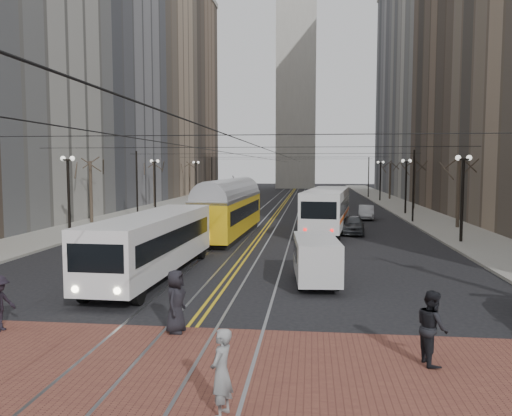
% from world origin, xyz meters
% --- Properties ---
extents(ground, '(260.00, 260.00, 0.00)m').
position_xyz_m(ground, '(0.00, 0.00, 0.00)').
color(ground, black).
rests_on(ground, ground).
extents(sidewalk_left, '(5.00, 140.00, 0.15)m').
position_xyz_m(sidewalk_left, '(-15.00, 45.00, 0.07)').
color(sidewalk_left, gray).
rests_on(sidewalk_left, ground).
extents(sidewalk_right, '(5.00, 140.00, 0.15)m').
position_xyz_m(sidewalk_right, '(15.00, 45.00, 0.07)').
color(sidewalk_right, gray).
rests_on(sidewalk_right, ground).
extents(crosswalk_band, '(25.00, 6.00, 0.01)m').
position_xyz_m(crosswalk_band, '(0.00, -4.00, 0.01)').
color(crosswalk_band, brown).
rests_on(crosswalk_band, ground).
extents(streetcar_rails, '(4.80, 130.00, 0.02)m').
position_xyz_m(streetcar_rails, '(0.00, 45.00, 0.00)').
color(streetcar_rails, gray).
rests_on(streetcar_rails, ground).
extents(centre_lines, '(0.42, 130.00, 0.01)m').
position_xyz_m(centre_lines, '(0.00, 45.00, 0.01)').
color(centre_lines, gold).
rests_on(centre_lines, ground).
extents(building_left_mid, '(16.00, 20.00, 34.00)m').
position_xyz_m(building_left_mid, '(-25.50, 46.00, 17.00)').
color(building_left_mid, slate).
rests_on(building_left_mid, ground).
extents(building_left_midfar, '(20.00, 20.00, 52.00)m').
position_xyz_m(building_left_midfar, '(-27.50, 66.00, 26.00)').
color(building_left_midfar, gray).
rests_on(building_left_midfar, ground).
extents(building_left_far, '(16.00, 20.00, 40.00)m').
position_xyz_m(building_left_far, '(-25.50, 86.00, 20.00)').
color(building_left_far, brown).
rests_on(building_left_far, ground).
extents(building_right_mid, '(16.00, 20.00, 34.00)m').
position_xyz_m(building_right_mid, '(25.50, 46.00, 17.00)').
color(building_right_mid, brown).
rests_on(building_right_mid, ground).
extents(building_right_midfar, '(20.00, 20.00, 52.00)m').
position_xyz_m(building_right_midfar, '(27.50, 66.00, 26.00)').
color(building_right_midfar, '#9D9B93').
rests_on(building_right_midfar, ground).
extents(building_right_far, '(16.00, 20.00, 40.00)m').
position_xyz_m(building_right_far, '(25.50, 86.00, 20.00)').
color(building_right_far, slate).
rests_on(building_right_far, ground).
extents(clock_tower, '(12.00, 12.00, 66.00)m').
position_xyz_m(clock_tower, '(0.00, 102.00, 35.96)').
color(clock_tower, '#B2AFA5').
rests_on(clock_tower, ground).
extents(lamp_posts, '(27.60, 57.20, 5.60)m').
position_xyz_m(lamp_posts, '(-0.00, 28.75, 2.80)').
color(lamp_posts, black).
rests_on(lamp_posts, ground).
extents(street_trees, '(31.68, 53.28, 5.60)m').
position_xyz_m(street_trees, '(0.00, 35.25, 2.80)').
color(street_trees, '#382D23').
rests_on(street_trees, ground).
extents(trolley_wires, '(25.96, 120.00, 6.60)m').
position_xyz_m(trolley_wires, '(0.00, 34.83, 3.77)').
color(trolley_wires, black).
rests_on(trolley_wires, ground).
extents(transit_bus, '(2.83, 11.79, 2.93)m').
position_xyz_m(transit_bus, '(-3.50, 6.01, 1.46)').
color(transit_bus, silver).
rests_on(transit_bus, ground).
extents(streetcar, '(3.07, 13.91, 3.26)m').
position_xyz_m(streetcar, '(-2.24, 19.88, 1.63)').
color(streetcar, gold).
rests_on(streetcar, ground).
extents(rear_bus, '(4.27, 13.01, 3.33)m').
position_xyz_m(rear_bus, '(5.00, 23.28, 1.67)').
color(rear_bus, silver).
rests_on(rear_bus, ground).
extents(cargo_van, '(2.12, 4.73, 2.04)m').
position_xyz_m(cargo_van, '(4.00, 5.36, 1.02)').
color(cargo_van, silver).
rests_on(cargo_van, ground).
extents(sedan_grey, '(2.02, 4.28, 1.41)m').
position_xyz_m(sedan_grey, '(6.93, 22.00, 0.71)').
color(sedan_grey, '#464A4E').
rests_on(sedan_grey, ground).
extents(sedan_silver, '(1.85, 4.23, 1.35)m').
position_xyz_m(sedan_silver, '(9.06, 32.78, 0.68)').
color(sedan_silver, '#9E9FA5').
rests_on(sedan_silver, ground).
extents(pedestrian_a, '(0.69, 1.00, 1.96)m').
position_xyz_m(pedestrian_a, '(-0.38, -1.50, 0.99)').
color(pedestrian_a, black).
rests_on(pedestrian_a, crosswalk_band).
extents(pedestrian_b, '(0.61, 0.77, 1.85)m').
position_xyz_m(pedestrian_b, '(1.97, -6.50, 0.94)').
color(pedestrian_b, gray).
rests_on(pedestrian_b, crosswalk_band).
extents(pedestrian_c, '(0.88, 1.05, 1.94)m').
position_xyz_m(pedestrian_c, '(6.93, -3.17, 0.98)').
color(pedestrian_c, black).
rests_on(pedestrian_c, crosswalk_band).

